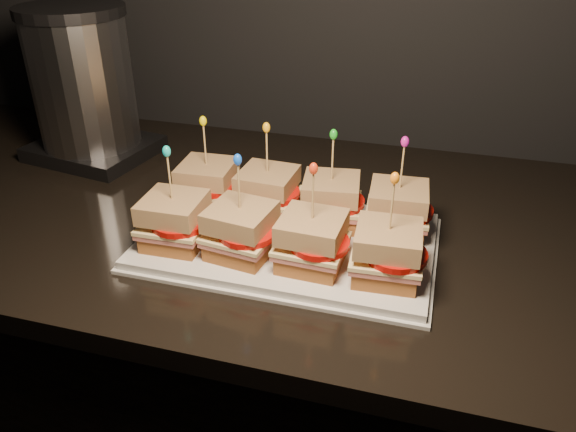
# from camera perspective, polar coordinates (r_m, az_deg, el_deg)

# --- Properties ---
(cabinet) EXTENTS (2.49, 0.70, 0.86)m
(cabinet) POSITION_cam_1_polar(r_m,az_deg,el_deg) (1.27, 0.64, -18.41)
(cabinet) COLOR black
(cabinet) RESTS_ON ground
(granite_slab) EXTENTS (2.53, 0.74, 0.03)m
(granite_slab) POSITION_cam_1_polar(r_m,az_deg,el_deg) (0.99, 0.78, -0.65)
(granite_slab) COLOR black
(granite_slab) RESTS_ON cabinet
(platter) EXTENTS (0.44, 0.28, 0.02)m
(platter) POSITION_cam_1_polar(r_m,az_deg,el_deg) (0.88, -0.00, -2.60)
(platter) COLOR white
(platter) RESTS_ON granite_slab
(platter_rim) EXTENTS (0.46, 0.29, 0.01)m
(platter_rim) POSITION_cam_1_polar(r_m,az_deg,el_deg) (0.89, -0.00, -2.93)
(platter_rim) COLOR white
(platter_rim) RESTS_ON granite_slab
(sandwich_0_bread_bot) EXTENTS (0.09, 0.09, 0.02)m
(sandwich_0_bread_bot) POSITION_cam_1_polar(r_m,az_deg,el_deg) (0.97, -8.02, 1.77)
(sandwich_0_bread_bot) COLOR brown
(sandwich_0_bread_bot) RESTS_ON platter
(sandwich_0_ham) EXTENTS (0.10, 0.10, 0.01)m
(sandwich_0_ham) POSITION_cam_1_polar(r_m,az_deg,el_deg) (0.96, -8.09, 2.61)
(sandwich_0_ham) COLOR #B25954
(sandwich_0_ham) RESTS_ON sandwich_0_bread_bot
(sandwich_0_cheese) EXTENTS (0.10, 0.10, 0.01)m
(sandwich_0_cheese) POSITION_cam_1_polar(r_m,az_deg,el_deg) (0.96, -8.12, 2.98)
(sandwich_0_cheese) COLOR #FFE79E
(sandwich_0_cheese) RESTS_ON sandwich_0_ham
(sandwich_0_tomato) EXTENTS (0.09, 0.09, 0.01)m
(sandwich_0_tomato) POSITION_cam_1_polar(r_m,az_deg,el_deg) (0.95, -7.62, 3.14)
(sandwich_0_tomato) COLOR red
(sandwich_0_tomato) RESTS_ON sandwich_0_cheese
(sandwich_0_bread_top) EXTENTS (0.09, 0.09, 0.03)m
(sandwich_0_bread_top) POSITION_cam_1_polar(r_m,az_deg,el_deg) (0.95, -8.23, 4.43)
(sandwich_0_bread_top) COLOR brown
(sandwich_0_bread_top) RESTS_ON sandwich_0_tomato
(sandwich_0_pick) EXTENTS (0.00, 0.00, 0.09)m
(sandwich_0_pick) POSITION_cam_1_polar(r_m,az_deg,el_deg) (0.93, -8.43, 6.93)
(sandwich_0_pick) COLOR tan
(sandwich_0_pick) RESTS_ON sandwich_0_bread_top
(sandwich_0_frill) EXTENTS (0.01, 0.01, 0.02)m
(sandwich_0_frill) POSITION_cam_1_polar(r_m,az_deg,el_deg) (0.92, -8.63, 9.53)
(sandwich_0_frill) COLOR yellow
(sandwich_0_frill) RESTS_ON sandwich_0_pick
(sandwich_1_bread_bot) EXTENTS (0.09, 0.09, 0.02)m
(sandwich_1_bread_bot) POSITION_cam_1_polar(r_m,az_deg,el_deg) (0.94, -2.05, 0.96)
(sandwich_1_bread_bot) COLOR brown
(sandwich_1_bread_bot) RESTS_ON platter
(sandwich_1_ham) EXTENTS (0.10, 0.10, 0.01)m
(sandwich_1_ham) POSITION_cam_1_polar(r_m,az_deg,el_deg) (0.93, -2.07, 1.82)
(sandwich_1_ham) COLOR #B25954
(sandwich_1_ham) RESTS_ON sandwich_1_bread_bot
(sandwich_1_cheese) EXTENTS (0.10, 0.10, 0.01)m
(sandwich_1_cheese) POSITION_cam_1_polar(r_m,az_deg,el_deg) (0.93, -2.08, 2.20)
(sandwich_1_cheese) COLOR #FFE79E
(sandwich_1_cheese) RESTS_ON sandwich_1_ham
(sandwich_1_tomato) EXTENTS (0.09, 0.09, 0.01)m
(sandwich_1_tomato) POSITION_cam_1_polar(r_m,az_deg,el_deg) (0.91, -1.48, 2.36)
(sandwich_1_tomato) COLOR red
(sandwich_1_tomato) RESTS_ON sandwich_1_cheese
(sandwich_1_bread_top) EXTENTS (0.09, 0.09, 0.03)m
(sandwich_1_bread_top) POSITION_cam_1_polar(r_m,az_deg,el_deg) (0.91, -2.11, 3.70)
(sandwich_1_bread_top) COLOR brown
(sandwich_1_bread_top) RESTS_ON sandwich_1_tomato
(sandwich_1_pick) EXTENTS (0.00, 0.00, 0.09)m
(sandwich_1_pick) POSITION_cam_1_polar(r_m,az_deg,el_deg) (0.90, -2.16, 6.28)
(sandwich_1_pick) COLOR tan
(sandwich_1_pick) RESTS_ON sandwich_1_bread_top
(sandwich_1_frill) EXTENTS (0.01, 0.01, 0.02)m
(sandwich_1_frill) POSITION_cam_1_polar(r_m,az_deg,el_deg) (0.88, -2.21, 8.98)
(sandwich_1_frill) COLOR #FBAC13
(sandwich_1_frill) RESTS_ON sandwich_1_pick
(sandwich_2_bread_bot) EXTENTS (0.10, 0.10, 0.02)m
(sandwich_2_bread_bot) POSITION_cam_1_polar(r_m,az_deg,el_deg) (0.91, 4.30, 0.08)
(sandwich_2_bread_bot) COLOR brown
(sandwich_2_bread_bot) RESTS_ON platter
(sandwich_2_ham) EXTENTS (0.11, 0.10, 0.01)m
(sandwich_2_ham) POSITION_cam_1_polar(r_m,az_deg,el_deg) (0.91, 4.34, 0.96)
(sandwich_2_ham) COLOR #B25954
(sandwich_2_ham) RESTS_ON sandwich_2_bread_bot
(sandwich_2_cheese) EXTENTS (0.11, 0.11, 0.01)m
(sandwich_2_cheese) POSITION_cam_1_polar(r_m,az_deg,el_deg) (0.90, 4.35, 1.35)
(sandwich_2_cheese) COLOR #FFE79E
(sandwich_2_cheese) RESTS_ON sandwich_2_ham
(sandwich_2_tomato) EXTENTS (0.09, 0.09, 0.01)m
(sandwich_2_tomato) POSITION_cam_1_polar(r_m,az_deg,el_deg) (0.89, 5.04, 1.50)
(sandwich_2_tomato) COLOR red
(sandwich_2_tomato) RESTS_ON sandwich_2_cheese
(sandwich_2_bread_top) EXTENTS (0.10, 0.10, 0.03)m
(sandwich_2_bread_top) POSITION_cam_1_polar(r_m,az_deg,el_deg) (0.89, 4.42, 2.87)
(sandwich_2_bread_top) COLOR brown
(sandwich_2_bread_top) RESTS_ON sandwich_2_tomato
(sandwich_2_pick) EXTENTS (0.00, 0.00, 0.09)m
(sandwich_2_pick) POSITION_cam_1_polar(r_m,az_deg,el_deg) (0.87, 4.53, 5.51)
(sandwich_2_pick) COLOR tan
(sandwich_2_pick) RESTS_ON sandwich_2_bread_top
(sandwich_2_frill) EXTENTS (0.01, 0.01, 0.02)m
(sandwich_2_frill) POSITION_cam_1_polar(r_m,az_deg,el_deg) (0.85, 4.65, 8.27)
(sandwich_2_frill) COLOR green
(sandwich_2_frill) RESTS_ON sandwich_2_pick
(sandwich_3_bread_bot) EXTENTS (0.09, 0.09, 0.02)m
(sandwich_3_bread_bot) POSITION_cam_1_polar(r_m,az_deg,el_deg) (0.90, 10.90, -0.83)
(sandwich_3_bread_bot) COLOR brown
(sandwich_3_bread_bot) RESTS_ON platter
(sandwich_3_ham) EXTENTS (0.10, 0.10, 0.01)m
(sandwich_3_ham) POSITION_cam_1_polar(r_m,az_deg,el_deg) (0.89, 10.99, 0.05)
(sandwich_3_ham) COLOR #B25954
(sandwich_3_ham) RESTS_ON sandwich_3_bread_bot
(sandwich_3_cheese) EXTENTS (0.10, 0.10, 0.01)m
(sandwich_3_cheese) POSITION_cam_1_polar(r_m,az_deg,el_deg) (0.89, 11.03, 0.44)
(sandwich_3_cheese) COLOR #FFE79E
(sandwich_3_cheese) RESTS_ON sandwich_3_ham
(sandwich_3_tomato) EXTENTS (0.09, 0.09, 0.01)m
(sandwich_3_tomato) POSITION_cam_1_polar(r_m,az_deg,el_deg) (0.88, 11.81, 0.58)
(sandwich_3_tomato) COLOR red
(sandwich_3_tomato) RESTS_ON sandwich_3_cheese
(sandwich_3_bread_top) EXTENTS (0.09, 0.09, 0.03)m
(sandwich_3_bread_top) POSITION_cam_1_polar(r_m,az_deg,el_deg) (0.88, 11.20, 1.98)
(sandwich_3_bread_top) COLOR brown
(sandwich_3_bread_top) RESTS_ON sandwich_3_tomato
(sandwich_3_pick) EXTENTS (0.00, 0.00, 0.09)m
(sandwich_3_pick) POSITION_cam_1_polar(r_m,az_deg,el_deg) (0.86, 11.49, 4.63)
(sandwich_3_pick) COLOR tan
(sandwich_3_pick) RESTS_ON sandwich_3_bread_top
(sandwich_3_frill) EXTENTS (0.01, 0.01, 0.02)m
(sandwich_3_frill) POSITION_cam_1_polar(r_m,az_deg,el_deg) (0.84, 11.79, 7.41)
(sandwich_3_frill) COLOR #CA179B
(sandwich_3_frill) RESTS_ON sandwich_3_pick
(sandwich_4_bread_bot) EXTENTS (0.09, 0.09, 0.02)m
(sandwich_4_bread_bot) POSITION_cam_1_polar(r_m,az_deg,el_deg) (0.87, -11.28, -2.00)
(sandwich_4_bread_bot) COLOR brown
(sandwich_4_bread_bot) RESTS_ON platter
(sandwich_4_ham) EXTENTS (0.10, 0.09, 0.01)m
(sandwich_4_ham) POSITION_cam_1_polar(r_m,az_deg,el_deg) (0.86, -11.38, -1.10)
(sandwich_4_ham) COLOR #B25954
(sandwich_4_ham) RESTS_ON sandwich_4_bread_bot
(sandwich_4_cheese) EXTENTS (0.10, 0.10, 0.01)m
(sandwich_4_cheese) POSITION_cam_1_polar(r_m,az_deg,el_deg) (0.86, -11.42, -0.70)
(sandwich_4_cheese) COLOR #FFE79E
(sandwich_4_cheese) RESTS_ON sandwich_4_ham
(sandwich_4_tomato) EXTENTS (0.09, 0.09, 0.01)m
(sandwich_4_tomato) POSITION_cam_1_polar(r_m,az_deg,el_deg) (0.85, -10.92, -0.58)
(sandwich_4_tomato) COLOR red
(sandwich_4_tomato) RESTS_ON sandwich_4_cheese
(sandwich_4_bread_top) EXTENTS (0.09, 0.09, 0.03)m
(sandwich_4_bread_top) POSITION_cam_1_polar(r_m,az_deg,el_deg) (0.85, -11.60, 0.87)
(sandwich_4_bread_top) COLOR brown
(sandwich_4_bread_top) RESTS_ON sandwich_4_tomato
(sandwich_4_pick) EXTENTS (0.00, 0.00, 0.09)m
(sandwich_4_pick) POSITION_cam_1_polar(r_m,az_deg,el_deg) (0.83, -11.91, 3.59)
(sandwich_4_pick) COLOR tan
(sandwich_4_pick) RESTS_ON sandwich_4_bread_top
(sandwich_4_frill) EXTENTS (0.01, 0.01, 0.02)m
(sandwich_4_frill) POSITION_cam_1_polar(r_m,az_deg,el_deg) (0.81, -12.24, 6.46)
(sandwich_4_frill) COLOR #13B5A9
(sandwich_4_frill) RESTS_ON sandwich_4_pick
(sandwich_5_bread_bot) EXTENTS (0.10, 0.10, 0.02)m
(sandwich_5_bread_bot) POSITION_cam_1_polar(r_m,az_deg,el_deg) (0.83, -4.72, -3.09)
(sandwich_5_bread_bot) COLOR brown
(sandwich_5_bread_bot) RESTS_ON platter
(sandwich_5_ham) EXTENTS (0.11, 0.10, 0.01)m
(sandwich_5_ham) POSITION_cam_1_polar(r_m,az_deg,el_deg) (0.83, -4.76, -2.15)
(sandwich_5_ham) COLOR #B25954
(sandwich_5_ham) RESTS_ON sandwich_5_bread_bot
(sandwich_5_cheese) EXTENTS (0.11, 0.11, 0.01)m
(sandwich_5_cheese) POSITION_cam_1_polar(r_m,az_deg,el_deg) (0.82, -4.78, -1.74)
(sandwich_5_cheese) COLOR #FFE79E
(sandwich_5_cheese) RESTS_ON sandwich_5_ham
(sandwich_5_tomato) EXTENTS (0.09, 0.09, 0.01)m
(sandwich_5_tomato) POSITION_cam_1_polar(r_m,az_deg,el_deg) (0.81, -4.15, -1.62)
(sandwich_5_tomato) COLOR red
(sandwich_5_tomato) RESTS_ON sandwich_5_cheese
(sandwich_5_bread_top) EXTENTS (0.10, 0.10, 0.03)m
(sandwich_5_bread_top) POSITION_cam_1_polar(r_m,az_deg,el_deg) (0.81, -4.86, -0.11)
(sandwich_5_bread_top) COLOR brown
(sandwich_5_bread_top) RESTS_ON sandwich_5_tomato
(sandwich_5_pick) EXTENTS (0.00, 0.00, 0.09)m
(sandwich_5_pick) POSITION_cam_1_polar(r_m,az_deg,el_deg) (0.79, -5.00, 2.73)
(sandwich_5_pick) COLOR tan
(sandwich_5_pick) RESTS_ON sandwich_5_bread_top
(sandwich_5_frill) EXTENTS (0.01, 0.01, 0.02)m
(sandwich_5_frill) POSITION_cam_1_polar(r_m,az_deg,el_deg) (0.77, -5.14, 5.73)
(sandwich_5_frill) COLOR blue
(sandwich_5_frill) RESTS_ON sandwich_5_pick
(sandwich_6_bread_bot) EXTENTS (0.09, 0.09, 0.02)m
(sandwich_6_bread_bot) POSITION_cam_1_polar(r_m,az_deg,el_deg) (0.81, 2.39, -4.21)
(sandwich_6_bread_bot) COLOR brown
(sandwich_6_bread_bot) RESTS_ON platter
(sandwich_6_ham) EXTENTS (0.10, 0.10, 0.01)m
(sandwich_6_ham) POSITION_cam_1_polar(r_m,az_deg,el_deg) (0.80, 2.41, -3.26)
(sandwich_6_ham) COLOR #B25954
(sandwich_6_ham) RESTS_ON sandwich_6_bread_bot
(sandwich_6_cheese) EXTENTS (0.10, 0.10, 0.01)m
(sandwich_6_cheese) POSITION_cam_1_polar(r_m,az_deg,el_deg) (0.80, 2.42, -2.83)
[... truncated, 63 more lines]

